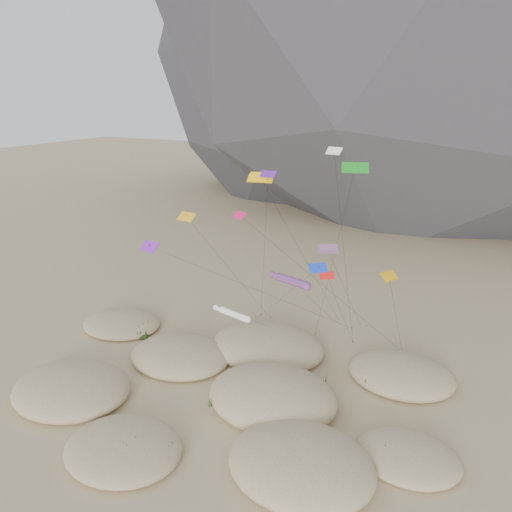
# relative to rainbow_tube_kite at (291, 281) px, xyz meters

# --- Properties ---
(ground) EXTENTS (500.00, 500.00, 0.00)m
(ground) POSITION_rel_rainbow_tube_kite_xyz_m (-3.19, -9.64, -12.32)
(ground) COLOR #CCB789
(ground) RESTS_ON ground
(dunes) EXTENTS (52.84, 35.01, 4.29)m
(dunes) POSITION_rel_rainbow_tube_kite_xyz_m (-4.02, -5.40, -11.57)
(dunes) COLOR #CCB789
(dunes) RESTS_ON ground
(dune_grass) EXTENTS (41.05, 27.22, 1.42)m
(dune_grass) POSITION_rel_rainbow_tube_kite_xyz_m (-3.02, -6.14, -11.50)
(dune_grass) COLOR black
(dune_grass) RESTS_ON ground
(kite_stakes) EXTENTS (21.47, 5.85, 0.30)m
(kite_stakes) POSITION_rel_rainbow_tube_kite_xyz_m (-0.88, 13.99, -12.17)
(kite_stakes) COLOR #3F2D1E
(kite_stakes) RESTS_ON ground
(rainbow_tube_kite) EXTENTS (6.38, 18.59, 13.10)m
(rainbow_tube_kite) POSITION_rel_rainbow_tube_kite_xyz_m (0.00, 0.00, 0.00)
(rainbow_tube_kite) COLOR #DC4517
(rainbow_tube_kite) RESTS_ON ground
(white_tube_kite) EXTENTS (5.83, 15.56, 9.22)m
(white_tube_kite) POSITION_rel_rainbow_tube_kite_xyz_m (-5.43, -3.61, -3.71)
(white_tube_kite) COLOR white
(white_tube_kite) RESTS_ON ground
(orange_parafoil) EXTENTS (7.34, 15.55, 23.55)m
(orange_parafoil) POSITION_rel_rainbow_tube_kite_xyz_m (-5.27, 3.23, 10.46)
(orange_parafoil) COLOR yellow
(orange_parafoil) RESTS_ON ground
(multi_parafoil) EXTENTS (2.67, 15.57, 16.13)m
(multi_parafoil) POSITION_rel_rainbow_tube_kite_xyz_m (3.15, 3.17, 3.18)
(multi_parafoil) COLOR red
(multi_parafoil) RESTS_ON ground
(delta_kites) EXTENTS (30.55, 19.09, 26.72)m
(delta_kites) POSITION_rel_rainbow_tube_kite_xyz_m (-2.25, 0.67, 5.96)
(delta_kites) COLOR gold
(delta_kites) RESTS_ON ground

